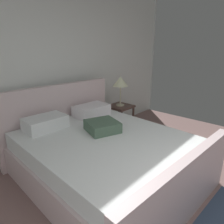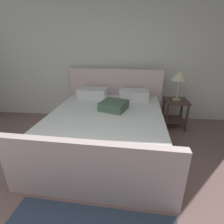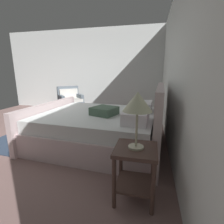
{
  "view_description": "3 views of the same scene",
  "coord_description": "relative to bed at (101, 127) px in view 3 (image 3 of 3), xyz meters",
  "views": [
    {
      "loc": [
        -1.84,
        -0.11,
        1.74
      ],
      "look_at": [
        0.21,
        1.74,
        0.86
      ],
      "focal_mm": 33.35,
      "sensor_mm": 36.0,
      "label": 1
    },
    {
      "loc": [
        0.25,
        -0.95,
        1.67
      ],
      "look_at": [
        0.02,
        1.63,
        0.62
      ],
      "focal_mm": 27.94,
      "sensor_mm": 36.0,
      "label": 2
    },
    {
      "loc": [
        2.83,
        2.56,
        1.36
      ],
      "look_at": [
        -0.04,
        1.88,
        0.66
      ],
      "focal_mm": 26.57,
      "sensor_mm": 36.0,
      "label": 3
    }
  ],
  "objects": [
    {
      "name": "ground_plane",
      "position": [
        0.07,
        -1.66,
        -0.35
      ],
      "size": [
        6.16,
        5.83,
        0.02
      ],
      "primitive_type": "cube",
      "color": "#836460"
    },
    {
      "name": "wall_side_left",
      "position": [
        -3.07,
        -1.66,
        1.1
      ],
      "size": [
        0.12,
        5.95,
        2.88
      ],
      "primitive_type": "cube",
      "color": "silver",
      "rests_on": "ground"
    },
    {
      "name": "area_rug",
      "position": [
        -0.0,
        -1.73,
        -0.34
      ],
      "size": [
        1.73,
        1.03,
        0.01
      ],
      "primitive_type": "cube",
      "rotation": [
        0.0,
        0.0,
        -0.06
      ],
      "color": "#334258",
      "rests_on": "ground"
    },
    {
      "name": "wall_back",
      "position": [
        0.07,
        1.31,
        1.1
      ],
      "size": [
        6.28,
        0.12,
        2.88
      ],
      "primitive_type": "cube",
      "color": "silver",
      "rests_on": "ground"
    },
    {
      "name": "nightstand_right",
      "position": [
        1.3,
        0.78,
        0.06
      ],
      "size": [
        0.44,
        0.44,
        0.6
      ],
      "color": "#4A332C",
      "rests_on": "ground"
    },
    {
      "name": "armchair",
      "position": [
        -2.2,
        -1.76,
        0.0
      ],
      "size": [
        1.02,
        1.02,
        0.9
      ],
      "color": "slate",
      "rests_on": "ground"
    },
    {
      "name": "bed",
      "position": [
        0.0,
        0.0,
        0.0
      ],
      "size": [
        2.1,
        2.42,
        1.15
      ],
      "color": "beige",
      "rests_on": "ground"
    },
    {
      "name": "table_lamp_right",
      "position": [
        1.3,
        0.78,
        0.73
      ],
      "size": [
        0.29,
        0.29,
        0.58
      ],
      "color": "#B7B293",
      "rests_on": "nightstand_right"
    }
  ]
}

